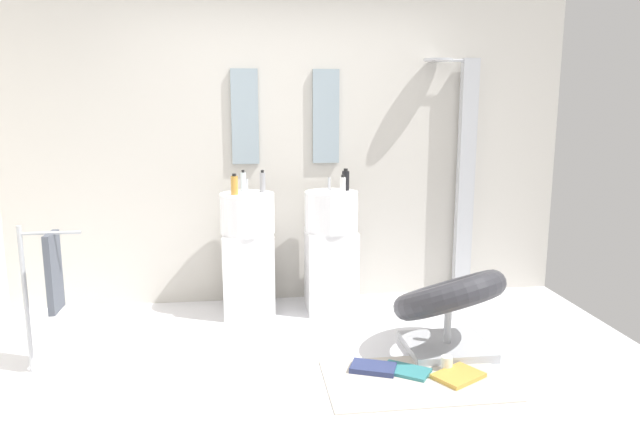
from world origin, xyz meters
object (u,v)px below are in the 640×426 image
magazine_ochre (458,376)px  magazine_navy (373,368)px  towel_rack (49,276)px  soap_bottle_black (346,180)px  soap_bottle_clear (243,181)px  pedestal_sink_left (248,252)px  pedestal_sink_right (331,250)px  lounge_chair (449,302)px  soap_bottle_grey (263,182)px  soap_bottle_amber (234,185)px  magazine_teal (406,371)px  coffee_mug (447,363)px  shower_column (464,174)px  soap_bottle_white (343,185)px

magazine_ochre → magazine_navy: 0.53m
towel_rack → soap_bottle_black: soap_bottle_black is taller
soap_bottle_clear → magazine_navy: bearing=-58.5°
soap_bottle_clear → soap_bottle_black: bearing=-3.7°
pedestal_sink_left → towel_rack: (-1.24, -0.89, 0.12)m
pedestal_sink_right → lounge_chair: 1.15m
pedestal_sink_right → soap_bottle_grey: soap_bottle_grey is taller
magazine_ochre → soap_bottle_amber: bearing=105.8°
soap_bottle_grey → towel_rack: bearing=-145.4°
magazine_teal → soap_bottle_grey: soap_bottle_grey is taller
pedestal_sink_left → soap_bottle_amber: 0.56m
coffee_mug → soap_bottle_black: 1.70m
soap_bottle_grey → shower_column: bearing=6.9°
magazine_ochre → coffee_mug: (-0.04, 0.11, 0.03)m
lounge_chair → magazine_navy: bearing=-156.3°
pedestal_sink_left → magazine_ochre: bearing=-46.8°
pedestal_sink_right → soap_bottle_grey: bearing=174.8°
soap_bottle_clear → soap_bottle_black: (0.82, -0.05, 0.00)m
pedestal_sink_left → soap_bottle_black: soap_bottle_black is taller
pedestal_sink_left → coffee_mug: bearing=-45.1°
magazine_ochre → soap_bottle_amber: size_ratio=1.79×
soap_bottle_black → soap_bottle_grey: 0.67m
magazine_teal → coffee_mug: 0.27m
lounge_chair → coffee_mug: lounge_chair is taller
towel_rack → shower_column: bearing=20.3°
towel_rack → lounge_chair: bearing=-0.8°
pedestal_sink_left → towel_rack: pedestal_sink_left is taller
lounge_chair → magazine_navy: 0.71m
pedestal_sink_right → lounge_chair: bearing=-54.1°
pedestal_sink_right → soap_bottle_amber: (-0.76, -0.05, 0.55)m
shower_column → towel_rack: size_ratio=2.16×
soap_bottle_black → pedestal_sink_left: bearing=-175.7°
pedestal_sink_right → magazine_ochre: (0.60, -1.35, -0.48)m
magazine_teal → soap_bottle_clear: 1.97m
soap_bottle_grey → pedestal_sink_right: bearing=-5.2°
shower_column → coffee_mug: bearing=-113.3°
pedestal_sink_left → lounge_chair: bearing=-34.6°
shower_column → soap_bottle_white: shower_column is taller
magazine_ochre → soap_bottle_white: bearing=81.8°
magazine_ochre → soap_bottle_black: size_ratio=1.65×
pedestal_sink_right → shower_column: bearing=12.3°
towel_rack → soap_bottle_white: soap_bottle_white is taller
lounge_chair → coffee_mug: bearing=-109.9°
lounge_chair → magazine_navy: lounge_chair is taller
coffee_mug → towel_rack: bearing=172.1°
shower_column → soap_bottle_clear: (-1.90, -0.15, -0.02)m
soap_bottle_black → soap_bottle_white: soap_bottle_black is taller
coffee_mug → soap_bottle_grey: soap_bottle_grey is taller
soap_bottle_clear → pedestal_sink_right: bearing=-9.3°
coffee_mug → soap_bottle_white: 1.60m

